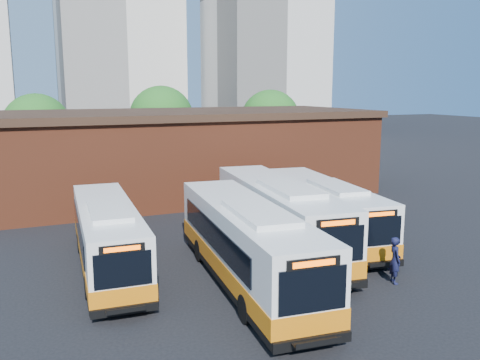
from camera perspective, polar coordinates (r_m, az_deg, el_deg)
name	(u,v)px	position (r m, az deg, el deg)	size (l,w,h in m)	color
ground	(321,281)	(22.21, 9.09, -11.15)	(220.00, 220.00, 0.00)	black
bus_west	(108,239)	(23.61, -14.65, -6.42)	(2.99, 11.61, 3.13)	silver
bus_midwest	(247,247)	(21.21, 0.75, -7.51)	(3.75, 13.01, 3.50)	silver
bus_mideast	(278,218)	(25.60, 4.24, -4.33)	(4.09, 13.33, 3.58)	silver
bus_east	(324,212)	(27.92, 9.41, -3.56)	(3.90, 11.99, 3.22)	silver
transit_worker	(395,260)	(22.39, 17.01, -8.60)	(0.73, 0.48, 1.99)	black
depot_building	(183,152)	(39.35, -6.46, 3.17)	(28.60, 12.60, 6.40)	maroon
tree_west	(37,127)	(49.55, -21.82, 5.56)	(6.00, 6.00, 7.65)	#382314
tree_mid	(161,118)	(53.17, -8.81, 6.91)	(6.56, 6.56, 8.36)	#382314
tree_east	(270,119)	(54.22, 3.42, 6.81)	(6.24, 6.24, 7.96)	#382314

